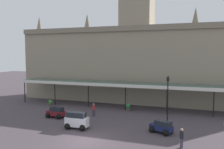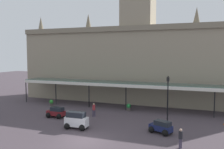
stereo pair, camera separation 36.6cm
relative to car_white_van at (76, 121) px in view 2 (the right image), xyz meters
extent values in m
plane|color=#483D44|center=(2.40, -2.83, -0.81)|extent=(140.00, 140.00, 0.00)
cube|color=gray|center=(2.40, 16.23, 5.18)|extent=(38.97, 5.75, 11.97)
cube|color=gray|center=(2.40, 13.20, 10.76)|extent=(38.97, 0.30, 0.80)
cone|color=#6E6554|center=(-16.08, 16.23, 12.46)|extent=(1.10, 1.10, 2.60)
cone|color=#6E6554|center=(-6.36, 16.23, 12.46)|extent=(1.10, 1.10, 2.60)
cone|color=#6E6554|center=(11.17, 16.23, 12.46)|extent=(1.10, 1.10, 2.60)
cube|color=#38564C|center=(2.40, 11.15, 2.80)|extent=(33.69, 3.20, 0.16)
cube|color=silver|center=(2.40, 9.55, 2.60)|extent=(33.69, 0.12, 0.44)
cylinder|color=black|center=(-14.44, 9.70, 0.96)|extent=(0.14, 0.14, 3.53)
cylinder|color=black|center=(-8.83, 9.70, 0.96)|extent=(0.14, 0.14, 3.53)
cylinder|color=black|center=(-3.21, 9.70, 0.96)|extent=(0.14, 0.14, 3.53)
cylinder|color=black|center=(2.40, 9.70, 0.96)|extent=(0.14, 0.14, 3.53)
cylinder|color=black|center=(8.02, 9.70, 0.96)|extent=(0.14, 0.14, 3.53)
cylinder|color=black|center=(13.63, 9.70, 0.96)|extent=(0.14, 0.14, 3.53)
cube|color=silver|center=(0.01, 0.00, -0.06)|extent=(2.42, 1.01, 0.95)
cube|color=#1E232B|center=(-0.04, 0.00, 0.69)|extent=(1.92, 0.95, 0.55)
sphere|color=black|center=(0.85, 0.50, -0.49)|extent=(0.64, 0.64, 0.64)
sphere|color=black|center=(0.87, -0.45, -0.49)|extent=(0.64, 0.64, 0.64)
sphere|color=black|center=(-0.85, 0.45, -0.49)|extent=(0.64, 0.64, 0.64)
sphere|color=black|center=(-0.83, -0.50, -0.49)|extent=(0.64, 0.64, 0.64)
cube|color=maroon|center=(-4.52, 3.09, -0.26)|extent=(2.28, 0.98, 0.55)
cube|color=#1E232B|center=(-4.32, 3.08, 0.24)|extent=(1.58, 0.88, 0.45)
sphere|color=black|center=(-5.31, 2.67, -0.49)|extent=(0.64, 0.64, 0.64)
sphere|color=black|center=(-5.28, 3.57, -0.49)|extent=(0.64, 0.64, 0.64)
sphere|color=black|center=(-3.76, 2.62, -0.49)|extent=(0.64, 0.64, 0.64)
sphere|color=black|center=(-3.73, 3.51, -0.49)|extent=(0.64, 0.64, 0.64)
cube|color=#19214C|center=(8.44, 1.53, -0.26)|extent=(2.42, 1.70, 0.55)
cube|color=#1E232B|center=(8.62, 1.46, 0.24)|extent=(1.75, 1.36, 0.45)
sphere|color=black|center=(7.55, 1.42, -0.49)|extent=(0.64, 0.64, 0.64)
sphere|color=black|center=(7.90, 2.25, -0.49)|extent=(0.64, 0.64, 0.64)
sphere|color=black|center=(8.98, 0.82, -0.49)|extent=(0.64, 0.64, 0.64)
sphere|color=black|center=(9.33, 1.65, -0.49)|extent=(0.64, 0.64, 0.64)
cylinder|color=#3F384C|center=(10.59, -1.66, -0.40)|extent=(0.17, 0.17, 0.82)
cylinder|color=#3F384C|center=(10.52, -1.86, -0.40)|extent=(0.17, 0.17, 0.82)
cylinder|color=black|center=(10.55, -1.76, 0.32)|extent=(0.34, 0.34, 0.62)
sphere|color=tan|center=(10.55, -1.76, 0.75)|extent=(0.23, 0.23, 0.23)
cylinder|color=#3F384C|center=(-0.25, 5.15, -0.40)|extent=(0.17, 0.17, 0.82)
cylinder|color=#3F384C|center=(-0.43, 5.03, -0.40)|extent=(0.17, 0.17, 0.82)
cylinder|color=#A52D33|center=(-0.34, 5.09, 0.32)|extent=(0.34, 0.34, 0.62)
sphere|color=tan|center=(-0.34, 5.09, 0.75)|extent=(0.23, 0.23, 0.23)
cylinder|color=black|center=(8.57, 5.44, 1.55)|extent=(0.13, 0.13, 4.72)
cube|color=black|center=(8.57, 5.44, 4.14)|extent=(0.30, 0.30, 0.44)
sphere|color=black|center=(8.57, 5.44, 4.42)|extent=(0.14, 0.14, 0.14)
cylinder|color=#47423D|center=(-8.75, 8.34, -0.60)|extent=(0.56, 0.56, 0.42)
sphere|color=#2C882E|center=(-8.75, 8.34, -0.15)|extent=(0.60, 0.60, 0.60)
cylinder|color=#47423D|center=(2.86, 9.52, -0.60)|extent=(0.56, 0.56, 0.42)
sphere|color=#227835|center=(2.86, 9.52, -0.15)|extent=(0.60, 0.60, 0.60)
camera|label=1|loc=(11.57, -21.80, 6.91)|focal=38.67mm
camera|label=2|loc=(11.91, -21.68, 6.91)|focal=38.67mm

